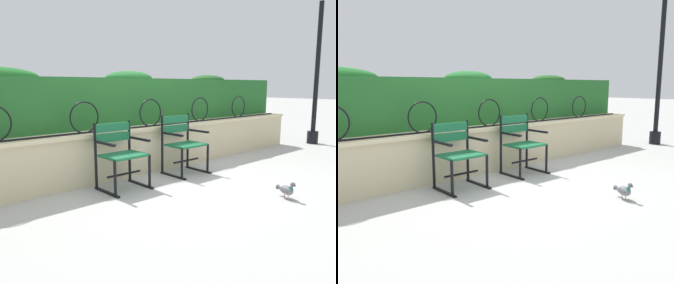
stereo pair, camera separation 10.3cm
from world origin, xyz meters
TOP-DOWN VIEW (x-y plane):
  - ground_plane at (0.00, 0.00)m, footprint 60.00×60.00m
  - stone_wall at (0.00, 0.74)m, footprint 7.78×0.41m
  - iron_arch_fence at (-0.30, 0.67)m, footprint 7.23×0.02m
  - hedge_row at (-0.03, 1.20)m, footprint 7.63×0.56m
  - park_chair_left at (-0.65, 0.24)m, footprint 0.56×0.52m
  - park_chair_right at (0.48, 0.26)m, footprint 0.58×0.53m
  - pigeon_near_chairs at (0.53, -1.42)m, footprint 0.16×0.28m
  - lamppost at (4.52, 0.13)m, footprint 0.28×0.28m

SIDE VIEW (x-z plane):
  - ground_plane at x=0.00m, z-range 0.00..0.00m
  - pigeon_near_chairs at x=0.53m, z-range 0.00..0.22m
  - stone_wall at x=0.00m, z-range 0.00..0.69m
  - park_chair_left at x=-0.65m, z-range 0.03..0.88m
  - park_chair_right at x=0.48m, z-range 0.03..0.90m
  - iron_arch_fence at x=-0.30m, z-range 0.66..1.08m
  - hedge_row at x=-0.03m, z-range 0.66..1.51m
  - lamppost at x=4.52m, z-range 0.06..3.45m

